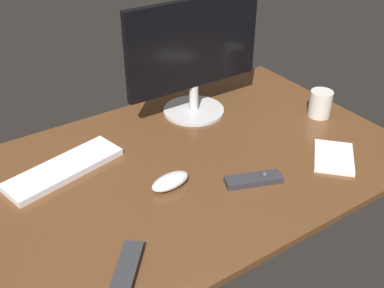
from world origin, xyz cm
name	(u,v)px	position (x,y,z in cm)	size (l,w,h in cm)	color
desk	(176,169)	(0.00, 0.00, 1.00)	(140.00, 84.00, 2.00)	brown
monitor	(194,53)	(23.43, 24.93, 24.11)	(49.61, 21.60, 40.26)	silver
keyboard	(64,169)	(-28.33, 16.23, 2.98)	(35.19, 11.41, 1.96)	white
computer_mouse	(170,181)	(-6.28, -7.21, 3.79)	(11.97, 5.86, 3.58)	silver
media_remote	(254,179)	(14.45, -18.73, 2.93)	(16.96, 10.36, 2.99)	#2D2D33
tv_remote	(125,276)	(-32.15, -29.99, 3.12)	(19.61, 4.66, 2.25)	#2D2D33
coffee_mug	(320,104)	(58.36, -1.93, 6.65)	(7.76, 7.76, 9.29)	silver
notepad	(334,157)	(42.17, -23.41, 2.58)	(16.78, 11.50, 1.17)	white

